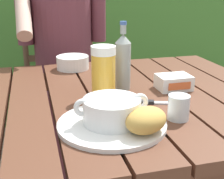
% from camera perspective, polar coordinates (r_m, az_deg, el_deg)
% --- Properties ---
extents(dining_table, '(1.21, 0.96, 0.73)m').
position_cam_1_polar(dining_table, '(1.12, -0.55, -5.27)').
color(dining_table, '#532E1E').
rests_on(dining_table, ground_plane).
extents(hedge_backdrop, '(3.97, 0.82, 1.89)m').
position_cam_1_polar(hedge_backdrop, '(2.73, -12.06, 12.57)').
color(hedge_backdrop, '#3C6C2A').
rests_on(hedge_backdrop, ground_plane).
extents(chair_near_diner, '(0.46, 0.45, 0.95)m').
position_cam_1_polar(chair_near_diner, '(2.02, -9.01, 0.78)').
color(chair_near_diner, '#4F3826').
rests_on(chair_near_diner, ground_plane).
extents(person_eating, '(0.48, 0.47, 1.25)m').
position_cam_1_polar(person_eating, '(1.76, -8.83, 6.83)').
color(person_eating, brown).
rests_on(person_eating, ground_plane).
extents(serving_plate, '(0.30, 0.30, 0.01)m').
position_cam_1_polar(serving_plate, '(0.86, -0.03, -6.32)').
color(serving_plate, white).
rests_on(serving_plate, dining_table).
extents(soup_bowl, '(0.21, 0.16, 0.08)m').
position_cam_1_polar(soup_bowl, '(0.84, -0.04, -3.76)').
color(soup_bowl, white).
rests_on(soup_bowl, serving_plate).
extents(bread_roll, '(0.15, 0.14, 0.07)m').
position_cam_1_polar(bread_roll, '(0.79, 6.27, -5.61)').
color(bread_roll, gold).
rests_on(bread_roll, serving_plate).
extents(beer_glass, '(0.08, 0.08, 0.18)m').
position_cam_1_polar(beer_glass, '(1.05, -1.58, 3.27)').
color(beer_glass, gold).
rests_on(beer_glass, dining_table).
extents(beer_bottle, '(0.06, 0.06, 0.25)m').
position_cam_1_polar(beer_bottle, '(1.12, 2.00, 5.24)').
color(beer_bottle, gray).
rests_on(beer_bottle, dining_table).
extents(water_glass_small, '(0.06, 0.06, 0.07)m').
position_cam_1_polar(water_glass_small, '(0.91, 12.11, -3.22)').
color(water_glass_small, silver).
rests_on(water_glass_small, dining_table).
extents(butter_tub, '(0.12, 0.09, 0.05)m').
position_cam_1_polar(butter_tub, '(1.16, 11.29, 1.29)').
color(butter_tub, white).
rests_on(butter_tub, dining_table).
extents(table_knife, '(0.17, 0.07, 0.01)m').
position_cam_1_polar(table_knife, '(1.02, 7.52, -2.35)').
color(table_knife, silver).
rests_on(table_knife, dining_table).
extents(diner_bowl, '(0.14, 0.14, 0.06)m').
position_cam_1_polar(diner_bowl, '(1.42, -7.22, 4.93)').
color(diner_bowl, white).
rests_on(diner_bowl, dining_table).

